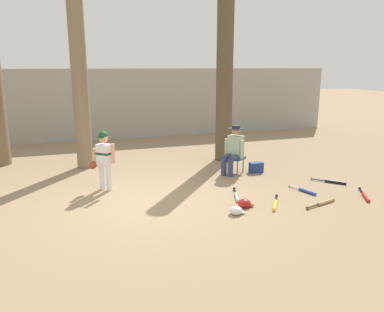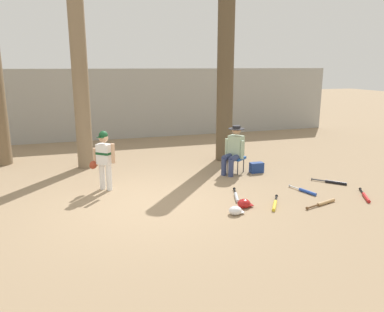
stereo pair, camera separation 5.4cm
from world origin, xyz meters
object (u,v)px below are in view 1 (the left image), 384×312
object	(u,v)px
seated_spectator	(234,148)
bat_wood_tan	(324,203)
bat_aluminum_silver	(236,196)
folding_stool	(235,158)
bat_black_composite	(333,182)
bat_red_barrel	(365,196)
tree_near_player	(78,57)
bat_blue_youth	(305,191)
bat_yellow_trainer	(275,204)
batting_helmet_red	(244,203)
young_ballplayer	(104,157)
batting_helmet_white	(236,211)
handbag_beside_stool	(256,167)
tree_behind_spectator	(224,91)

from	to	relation	value
seated_spectator	bat_wood_tan	world-z (taller)	seated_spectator
bat_aluminum_silver	folding_stool	bearing A→B (deg)	66.53
seated_spectator	bat_black_composite	size ratio (longest dim) A/B	1.92
folding_stool	seated_spectator	size ratio (longest dim) A/B	0.47
seated_spectator	bat_red_barrel	size ratio (longest dim) A/B	1.61
folding_stool	tree_near_player	bearing A→B (deg)	154.81
tree_near_player	bat_blue_youth	distance (m)	6.34
seated_spectator	bat_yellow_trainer	bearing A→B (deg)	-94.02
bat_yellow_trainer	batting_helmet_red	distance (m)	0.61
bat_wood_tan	batting_helmet_red	xyz separation A→B (m)	(-1.56, 0.34, 0.04)
young_ballplayer	seated_spectator	size ratio (longest dim) A/B	1.09
bat_red_barrel	batting_helmet_red	size ratio (longest dim) A/B	2.44
bat_yellow_trainer	folding_stool	bearing A→B (deg)	84.20
young_ballplayer	seated_spectator	xyz separation A→B (m)	(3.20, 0.33, -0.10)
batting_helmet_white	young_ballplayer	bearing A→B (deg)	134.48
folding_stool	bat_red_barrel	bearing A→B (deg)	-55.79
bat_aluminum_silver	batting_helmet_red	distance (m)	0.54
bat_black_composite	batting_helmet_white	size ratio (longest dim) A/B	2.18
handbag_beside_stool	tree_near_player	bearing A→B (deg)	155.40
bat_blue_youth	bat_red_barrel	xyz separation A→B (m)	(0.97, -0.67, 0.00)
seated_spectator	bat_wood_tan	size ratio (longest dim) A/B	1.49
bat_wood_tan	tree_behind_spectator	bearing A→B (deg)	97.00
bat_black_composite	batting_helmet_red	xyz separation A→B (m)	(-2.61, -0.74, 0.04)
folding_stool	batting_helmet_red	world-z (taller)	folding_stool
handbag_beside_stool	bat_red_barrel	bearing A→B (deg)	-62.40
young_ballplayer	batting_helmet_red	bearing A→B (deg)	-37.97
tree_behind_spectator	bat_blue_youth	world-z (taller)	tree_behind_spectator
tree_behind_spectator	bat_wood_tan	world-z (taller)	tree_behind_spectator
tree_near_player	tree_behind_spectator	distance (m)	3.94
tree_near_player	bat_red_barrel	size ratio (longest dim) A/B	8.33
bat_red_barrel	folding_stool	bearing A→B (deg)	124.21
batting_helmet_red	folding_stool	bearing A→B (deg)	69.82
tree_behind_spectator	folding_stool	distance (m)	2.10
bat_yellow_trainer	bat_red_barrel	xyz separation A→B (m)	(2.00, -0.17, -0.00)
bat_blue_youth	bat_aluminum_silver	world-z (taller)	same
tree_behind_spectator	bat_wood_tan	bearing A→B (deg)	-83.00
bat_red_barrel	bat_black_composite	distance (m)	1.03
handbag_beside_stool	young_ballplayer	bearing A→B (deg)	-176.86
tree_behind_spectator	bat_yellow_trainer	size ratio (longest dim) A/B	6.29
bat_aluminum_silver	bat_wood_tan	distance (m)	1.72
bat_blue_youth	tree_behind_spectator	bearing A→B (deg)	99.74
folding_stool	bat_blue_youth	world-z (taller)	folding_stool
batting_helmet_red	batting_helmet_white	distance (m)	0.41
handbag_beside_stool	bat_red_barrel	world-z (taller)	handbag_beside_stool
bat_blue_youth	bat_black_composite	bearing A→B (deg)	20.04
tree_near_player	bat_black_composite	distance (m)	6.87
folding_stool	bat_yellow_trainer	distance (m)	2.45
folding_stool	bat_blue_youth	distance (m)	2.09
bat_blue_youth	bat_wood_tan	bearing A→B (deg)	-95.48
tree_near_player	bat_yellow_trainer	size ratio (longest dim) A/B	8.63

